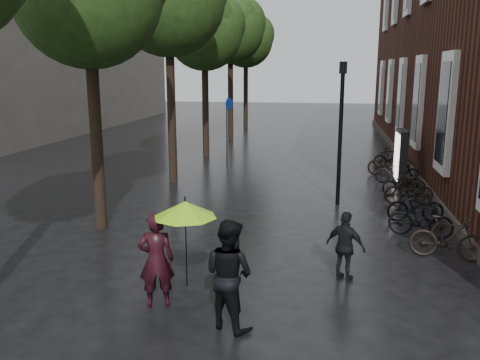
% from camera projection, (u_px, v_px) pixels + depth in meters
% --- Properties ---
extents(street_trees, '(4.33, 34.03, 8.91)m').
position_uv_depth(street_trees, '(188.00, 18.00, 21.21)').
color(street_trees, black).
rests_on(street_trees, ground).
extents(person_burgundy, '(0.75, 0.60, 1.79)m').
position_uv_depth(person_burgundy, '(156.00, 260.00, 9.22)').
color(person_burgundy, black).
rests_on(person_burgundy, ground).
extents(person_black, '(1.15, 1.07, 1.90)m').
position_uv_depth(person_black, '(229.00, 274.00, 8.46)').
color(person_black, black).
rests_on(person_black, ground).
extents(lime_umbrella, '(1.10, 1.10, 1.62)m').
position_uv_depth(lime_umbrella, '(185.00, 209.00, 8.65)').
color(lime_umbrella, black).
rests_on(lime_umbrella, ground).
extents(pedestrian_walking, '(0.93, 0.72, 1.47)m').
position_uv_depth(pedestrian_walking, '(345.00, 247.00, 10.38)').
color(pedestrian_walking, black).
rests_on(pedestrian_walking, ground).
extents(parked_bicycles, '(2.06, 11.69, 1.02)m').
position_uv_depth(parked_bicycles, '(406.00, 186.00, 16.84)').
color(parked_bicycles, black).
rests_on(parked_bicycles, ground).
extents(ad_lightbox, '(0.31, 1.37, 2.07)m').
position_uv_depth(ad_lightbox, '(401.00, 157.00, 19.01)').
color(ad_lightbox, black).
rests_on(ad_lightbox, ground).
extents(lamp_post, '(0.23, 0.23, 4.51)m').
position_uv_depth(lamp_post, '(341.00, 120.00, 15.82)').
color(lamp_post, black).
rests_on(lamp_post, ground).
extents(cycle_sign, '(0.16, 0.55, 3.01)m').
position_uv_depth(cycle_sign, '(228.00, 120.00, 23.08)').
color(cycle_sign, '#262628').
rests_on(cycle_sign, ground).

